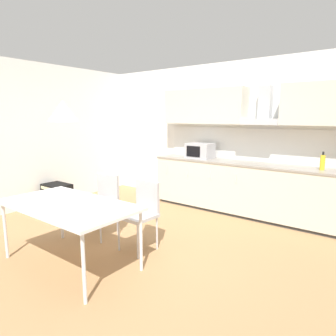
{
  "coord_description": "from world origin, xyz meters",
  "views": [
    {
      "loc": [
        2.49,
        -2.59,
        1.68
      ],
      "look_at": [
        0.11,
        0.54,
        1.0
      ],
      "focal_mm": 32.0,
      "sensor_mm": 36.0,
      "label": 1
    }
  ],
  "objects_px": {
    "bottle_yellow": "(322,162)",
    "dining_table": "(68,207)",
    "chair_far_left": "(104,199)",
    "chair_far_right": "(142,208)",
    "pendant_lamp": "(63,111)",
    "guitar_amp": "(57,196)",
    "microwave": "(200,151)"
  },
  "relations": [
    {
      "from": "dining_table",
      "to": "chair_far_right",
      "type": "distance_m",
      "value": 0.91
    },
    {
      "from": "chair_far_right",
      "to": "pendant_lamp",
      "type": "height_order",
      "value": "pendant_lamp"
    },
    {
      "from": "microwave",
      "to": "dining_table",
      "type": "relative_size",
      "value": 0.3
    },
    {
      "from": "chair_far_right",
      "to": "guitar_amp",
      "type": "relative_size",
      "value": 1.67
    },
    {
      "from": "microwave",
      "to": "guitar_amp",
      "type": "bearing_deg",
      "value": -139.38
    },
    {
      "from": "dining_table",
      "to": "chair_far_left",
      "type": "bearing_deg",
      "value": 114.33
    },
    {
      "from": "bottle_yellow",
      "to": "pendant_lamp",
      "type": "xyz_separation_m",
      "value": [
        -2.02,
        -2.9,
        0.71
      ]
    },
    {
      "from": "bottle_yellow",
      "to": "pendant_lamp",
      "type": "bearing_deg",
      "value": -124.86
    },
    {
      "from": "dining_table",
      "to": "guitar_amp",
      "type": "bearing_deg",
      "value": 150.83
    },
    {
      "from": "microwave",
      "to": "chair_far_right",
      "type": "relative_size",
      "value": 0.55
    },
    {
      "from": "bottle_yellow",
      "to": "chair_far_right",
      "type": "distance_m",
      "value": 2.71
    },
    {
      "from": "bottle_yellow",
      "to": "dining_table",
      "type": "height_order",
      "value": "bottle_yellow"
    },
    {
      "from": "bottle_yellow",
      "to": "pendant_lamp",
      "type": "height_order",
      "value": "pendant_lamp"
    },
    {
      "from": "microwave",
      "to": "guitar_amp",
      "type": "xyz_separation_m",
      "value": [
        -2.03,
        -1.74,
        -0.83
      ]
    },
    {
      "from": "chair_far_left",
      "to": "pendant_lamp",
      "type": "height_order",
      "value": "pendant_lamp"
    },
    {
      "from": "bottle_yellow",
      "to": "chair_far_left",
      "type": "xyz_separation_m",
      "value": [
        -2.39,
        -2.09,
        -0.49
      ]
    },
    {
      "from": "pendant_lamp",
      "to": "dining_table",
      "type": "bearing_deg",
      "value": -45.0
    },
    {
      "from": "chair_far_left",
      "to": "dining_table",
      "type": "bearing_deg",
      "value": -65.67
    },
    {
      "from": "bottle_yellow",
      "to": "chair_far_left",
      "type": "relative_size",
      "value": 0.31
    },
    {
      "from": "bottle_yellow",
      "to": "guitar_amp",
      "type": "height_order",
      "value": "bottle_yellow"
    },
    {
      "from": "microwave",
      "to": "bottle_yellow",
      "type": "distance_m",
      "value": 2.09
    },
    {
      "from": "chair_far_right",
      "to": "dining_table",
      "type": "bearing_deg",
      "value": -114.08
    },
    {
      "from": "chair_far_left",
      "to": "pendant_lamp",
      "type": "bearing_deg",
      "value": -65.67
    },
    {
      "from": "chair_far_left",
      "to": "guitar_amp",
      "type": "bearing_deg",
      "value": 168.45
    },
    {
      "from": "guitar_amp",
      "to": "pendant_lamp",
      "type": "height_order",
      "value": "pendant_lamp"
    },
    {
      "from": "dining_table",
      "to": "chair_far_right",
      "type": "height_order",
      "value": "chair_far_right"
    },
    {
      "from": "guitar_amp",
      "to": "chair_far_right",
      "type": "bearing_deg",
      "value": -8.15
    },
    {
      "from": "chair_far_right",
      "to": "microwave",
      "type": "bearing_deg",
      "value": 101.61
    },
    {
      "from": "dining_table",
      "to": "guitar_amp",
      "type": "distance_m",
      "value": 2.44
    },
    {
      "from": "bottle_yellow",
      "to": "microwave",
      "type": "bearing_deg",
      "value": 179.73
    },
    {
      "from": "dining_table",
      "to": "bottle_yellow",
      "type": "bearing_deg",
      "value": 55.14
    },
    {
      "from": "guitar_amp",
      "to": "pendant_lamp",
      "type": "relative_size",
      "value": 1.63
    }
  ]
}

